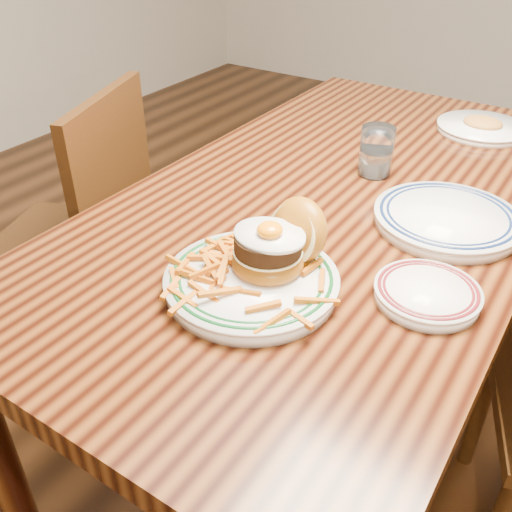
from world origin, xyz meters
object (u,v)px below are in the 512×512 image
Objects in this scene: table at (338,227)px; chair_left at (83,235)px; main_plate at (260,267)px; side_plate at (427,293)px.

table is 1.77× the size of chair_left.
main_plate is (0.04, -0.39, 0.13)m from table.
table is at bearing 123.49° from side_plate.
table is 0.76m from chair_left.
main_plate is at bearing -36.91° from chair_left.
side_plate is (0.26, 0.12, -0.02)m from main_plate.
chair_left is (-0.72, -0.17, -0.18)m from table.
side_plate is at bearing -26.17° from chair_left.
main_plate is 0.29m from side_plate.
side_plate is (1.01, -0.10, 0.28)m from chair_left.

